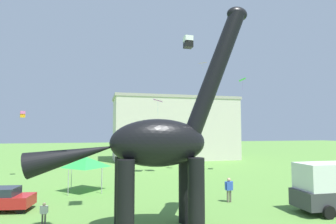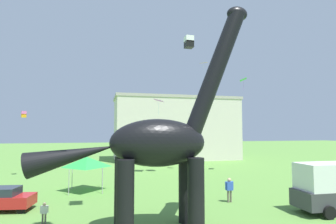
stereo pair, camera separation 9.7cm
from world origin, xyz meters
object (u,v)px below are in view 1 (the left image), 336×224
object	(u,v)px
festival_canopy_tent	(86,162)
kite_trailing	(203,63)
person_vendor_side	(44,211)
kite_drifting	(23,114)
kite_mid_center	(188,42)
kite_far_right	(158,101)
person_far_spectator	(229,187)
dinosaur_sculpture	(157,143)
kite_apex	(242,80)
parked_box_truck	(335,187)

from	to	relation	value
festival_canopy_tent	kite_trailing	distance (m)	19.73
person_vendor_side	kite_drifting	xyz separation A→B (m)	(-5.66, 17.84, 6.49)
kite_mid_center	kite_far_right	bearing A→B (deg)	138.44
kite_mid_center	person_far_spectator	bearing A→B (deg)	-93.52
kite_mid_center	person_vendor_side	bearing A→B (deg)	-134.45
kite_trailing	kite_drifting	world-z (taller)	kite_trailing
person_vendor_side	kite_drifting	size ratio (longest dim) A/B	1.64
kite_far_right	kite_mid_center	world-z (taller)	kite_mid_center
dinosaur_sculpture	kite_apex	xyz separation A→B (m)	(14.78, 16.91, 7.26)
kite_far_right	kite_drifting	world-z (taller)	kite_far_right
person_vendor_side	person_far_spectator	bearing A→B (deg)	-78.79
dinosaur_sculpture	kite_trailing	world-z (taller)	kite_trailing
person_vendor_side	festival_canopy_tent	world-z (taller)	festival_canopy_tent
dinosaur_sculpture	person_far_spectator	distance (m)	8.50
parked_box_truck	person_vendor_side	bearing A→B (deg)	175.01
parked_box_truck	person_vendor_side	xyz separation A→B (m)	(-18.04, 2.13, -0.91)
person_vendor_side	kite_drifting	world-z (taller)	kite_drifting
kite_far_right	kite_apex	size ratio (longest dim) A/B	1.27
dinosaur_sculpture	kite_trailing	distance (m)	22.96
person_vendor_side	dinosaur_sculpture	bearing A→B (deg)	-109.27
kite_mid_center	festival_canopy_tent	bearing A→B (deg)	-156.09
person_vendor_side	kite_trailing	distance (m)	26.28
kite_mid_center	kite_apex	distance (m)	8.73
person_vendor_side	kite_trailing	xyz separation A→B (m)	(16.00, 15.95, 13.43)
dinosaur_sculpture	kite_far_right	bearing A→B (deg)	65.72
dinosaur_sculpture	person_vendor_side	size ratio (longest dim) A/B	10.56
kite_trailing	kite_apex	size ratio (longest dim) A/B	0.77
kite_drifting	kite_mid_center	xyz separation A→B (m)	(18.82, -4.43, 8.69)
kite_trailing	kite_far_right	xyz separation A→B (m)	(-5.93, 0.22, -5.08)
person_far_spectator	kite_mid_center	size ratio (longest dim) A/B	1.28
person_far_spectator	kite_far_right	size ratio (longest dim) A/B	0.91
parked_box_truck	kite_drifting	size ratio (longest dim) A/B	7.62
kite_far_right	kite_trailing	bearing A→B (deg)	-2.09
kite_drifting	dinosaur_sculpture	bearing A→B (deg)	-59.96
festival_canopy_tent	kite_far_right	size ratio (longest dim) A/B	1.61
parked_box_truck	kite_far_right	size ratio (longest dim) A/B	2.90
person_vendor_side	festival_canopy_tent	xyz separation A→B (m)	(1.94, 8.44, 1.81)
kite_far_right	kite_apex	xyz separation A→B (m)	(10.78, -1.69, 2.82)
person_far_spectator	kite_far_right	distance (m)	16.54
kite_trailing	parked_box_truck	bearing A→B (deg)	-83.57
kite_apex	parked_box_truck	bearing A→B (deg)	-99.60
person_vendor_side	festival_canopy_tent	distance (m)	8.85
festival_canopy_tent	parked_box_truck	bearing A→B (deg)	-33.29
person_far_spectator	kite_drifting	world-z (taller)	kite_drifting
kite_drifting	kite_apex	xyz separation A→B (m)	(26.51, -3.37, 4.68)
person_vendor_side	festival_canopy_tent	bearing A→B (deg)	-10.34
person_vendor_side	kite_apex	distance (m)	27.73
kite_drifting	festival_canopy_tent	bearing A→B (deg)	-51.07
person_vendor_side	kite_apex	world-z (taller)	kite_apex
dinosaur_sculpture	kite_mid_center	size ratio (longest dim) A/B	9.21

